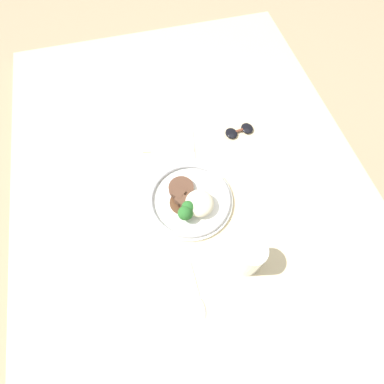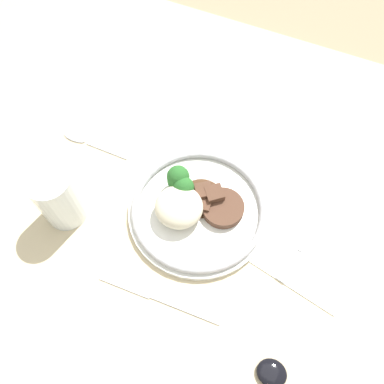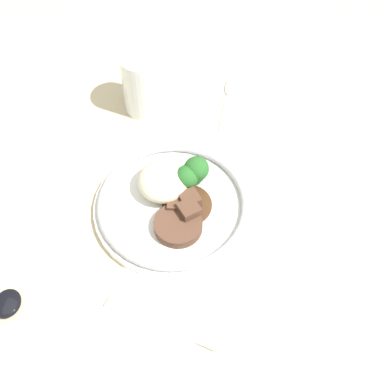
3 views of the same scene
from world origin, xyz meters
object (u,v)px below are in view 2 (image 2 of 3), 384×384
plate (195,206)px  knife (154,297)px  fork (300,250)px  spoon (83,141)px  juice_glass (60,199)px

plate → knife: 0.17m
fork → spoon: 0.47m
plate → knife: size_ratio=1.20×
plate → fork: plate is taller
juice_glass → fork: (-0.41, -0.11, -0.05)m
fork → spoon: size_ratio=1.14×
plate → spoon: (0.27, -0.05, -0.02)m
knife → spoon: spoon is taller
knife → spoon: bearing=-41.8°
juice_glass → plate: bearing=-154.3°
fork → plate: bearing=-74.7°
juice_glass → knife: bearing=161.8°
plate → juice_glass: size_ratio=2.16×
plate → fork: (-0.20, -0.01, -0.02)m
plate → fork: bearing=-178.1°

